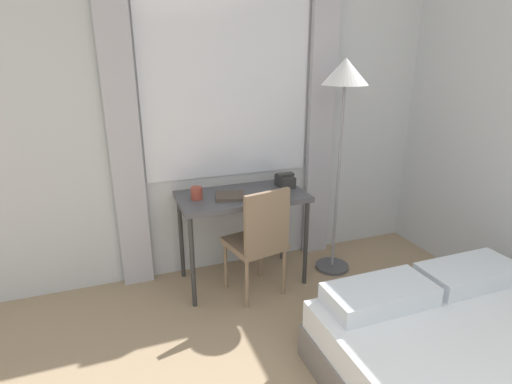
% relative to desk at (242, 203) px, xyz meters
% --- Properties ---
extents(wall_back_with_window, '(5.27, 0.13, 2.70)m').
position_rel_desk_xyz_m(wall_back_with_window, '(-0.24, 0.35, 0.65)').
color(wall_back_with_window, silver).
rests_on(wall_back_with_window, ground_plane).
extents(desk, '(1.02, 0.55, 0.78)m').
position_rel_desk_xyz_m(desk, '(0.00, 0.00, 0.00)').
color(desk, '#4C4C51').
rests_on(desk, ground_plane).
extents(desk_chair, '(0.47, 0.47, 0.91)m').
position_rel_desk_xyz_m(desk_chair, '(0.05, -0.26, -0.20)').
color(desk_chair, '#8C7259').
rests_on(desk_chair, ground_plane).
extents(standing_lamp, '(0.37, 0.37, 1.81)m').
position_rel_desk_xyz_m(standing_lamp, '(0.82, -0.09, 0.84)').
color(standing_lamp, '#4C4C51').
rests_on(standing_lamp, ground_plane).
extents(telephone, '(0.14, 0.17, 0.12)m').
position_rel_desk_xyz_m(telephone, '(0.40, 0.06, 0.13)').
color(telephone, '#2D2D2D').
rests_on(telephone, desk).
extents(book, '(0.27, 0.25, 0.02)m').
position_rel_desk_xyz_m(book, '(-0.11, -0.04, 0.09)').
color(book, '#4C4238').
rests_on(book, desk).
extents(mug, '(0.09, 0.09, 0.10)m').
position_rel_desk_xyz_m(mug, '(-0.36, 0.01, 0.13)').
color(mug, '#993F33').
rests_on(mug, desk).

